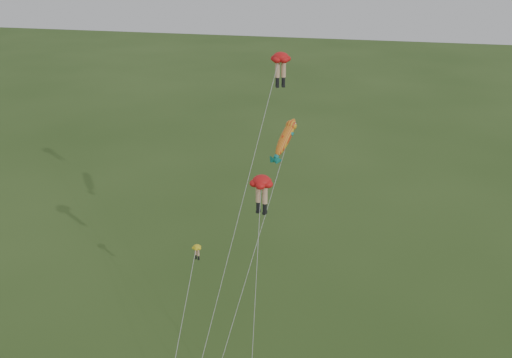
# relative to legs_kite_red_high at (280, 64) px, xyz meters

# --- Properties ---
(legs_kite_red_high) EXTENTS (4.73, 14.07, 21.48)m
(legs_kite_red_high) POSITION_rel_legs_kite_red_high_xyz_m (0.00, 0.00, 0.00)
(legs_kite_red_high) COLOR red
(legs_kite_red_high) RESTS_ON ground
(legs_kite_red_mid) EXTENTS (1.97, 5.15, 15.14)m
(legs_kite_red_mid) POSITION_rel_legs_kite_red_high_xyz_m (0.42, -8.65, -6.23)
(legs_kite_red_mid) COLOR red
(legs_kite_red_mid) RESTS_ON ground
(legs_kite_yellow) EXTENTS (1.08, 9.94, 7.47)m
(legs_kite_yellow) POSITION_rel_legs_kite_red_high_xyz_m (-5.31, -6.15, -14.03)
(legs_kite_yellow) COLOR yellow
(legs_kite_yellow) RESTS_ON ground
(fish_kite) EXTENTS (4.17, 12.54, 16.85)m
(fish_kite) POSITION_rel_legs_kite_red_high_xyz_m (0.78, -1.50, -5.33)
(fish_kite) COLOR gold
(fish_kite) RESTS_ON ground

